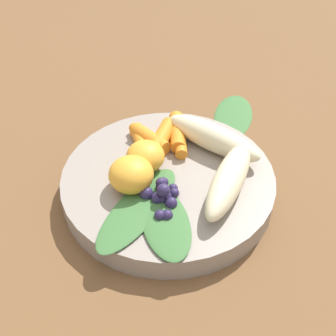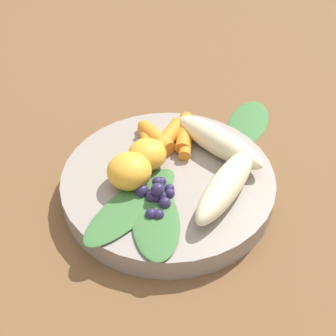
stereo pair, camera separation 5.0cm
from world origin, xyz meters
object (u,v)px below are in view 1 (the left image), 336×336
at_px(banana_peeled_left, 213,137).
at_px(orange_segment_near, 131,174).
at_px(bowl, 168,183).
at_px(banana_peeled_right, 229,179).
at_px(kale_leaf_stray, 233,115).

xyz_separation_m(banana_peeled_left, orange_segment_near, (-0.07, -0.09, 0.00)).
height_order(bowl, banana_peeled_right, banana_peeled_right).
bearing_deg(banana_peeled_left, kale_leaf_stray, -73.13).
relative_size(banana_peeled_right, orange_segment_near, 2.60).
relative_size(orange_segment_near, kale_leaf_stray, 0.45).
height_order(banana_peeled_left, kale_leaf_stray, banana_peeled_left).
xyz_separation_m(banana_peeled_left, banana_peeled_right, (0.03, -0.07, 0.00)).
bearing_deg(banana_peeled_left, bowl, 79.41).
bearing_deg(orange_segment_near, banana_peeled_left, 50.57).
distance_m(orange_segment_near, kale_leaf_stray, 0.22).
xyz_separation_m(bowl, kale_leaf_stray, (0.05, 0.17, -0.01)).
bearing_deg(banana_peeled_left, orange_segment_near, 73.55).
distance_m(bowl, banana_peeled_right, 0.08).
height_order(banana_peeled_left, orange_segment_near, orange_segment_near).
height_order(orange_segment_near, kale_leaf_stray, orange_segment_near).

